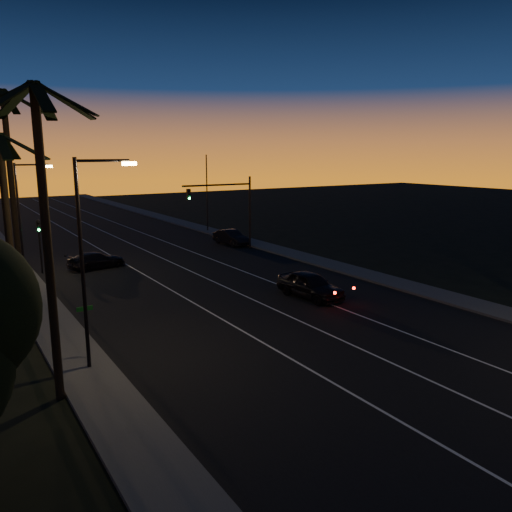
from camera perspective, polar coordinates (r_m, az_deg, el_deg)
road at (r=35.71m, az=-5.23°, el=-3.22°), size 20.00×170.00×0.01m
sidewalk_left at (r=32.36m, az=-23.22°, el=-5.58°), size 2.40×170.00×0.16m
sidewalk_right at (r=41.84m, az=8.53°, el=-0.98°), size 2.40×170.00×0.16m
lane_stripe_left at (r=34.49m, az=-9.67°, el=-3.85°), size 0.12×160.00×0.01m
lane_stripe_mid at (r=35.93m, az=-4.52°, el=-3.09°), size 0.12×160.00×0.01m
lane_stripe_right at (r=37.63m, az=0.19°, el=-2.38°), size 0.12×160.00×0.01m
palm_near at (r=19.11m, az=-23.01°, el=4.52°), size 4.25×4.16×11.53m
palm_mid at (r=25.04m, az=-26.56°, el=3.81°), size 4.25×4.16×10.03m
palm_far at (r=30.98m, az=-26.18°, el=7.65°), size 4.25×4.16×12.53m
streetlight_left_near at (r=21.68m, az=-18.61°, el=0.90°), size 2.55×0.26×9.00m
streetlight_left_far at (r=39.28m, az=-25.02°, el=4.60°), size 2.55×0.26×8.50m
street_sign at (r=23.51m, az=-18.87°, el=-7.56°), size 0.70×0.06×2.60m
signal_mast at (r=46.90m, az=-3.18°, el=6.30°), size 7.10×0.41×7.00m
signal_post at (r=41.67m, az=-23.53°, el=2.05°), size 0.28×0.37×4.20m
far_pole_right at (r=59.30m, az=-5.63°, el=7.11°), size 0.14×0.14×9.00m
lead_car at (r=32.30m, az=6.22°, el=-3.30°), size 2.44×5.60×1.67m
right_car at (r=50.81m, az=-2.89°, el=2.15°), size 1.96×4.66×1.50m
cross_car at (r=42.26m, az=-17.75°, el=-0.46°), size 4.83×2.53×1.34m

